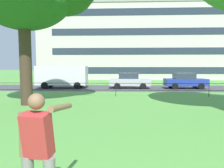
{
  "coord_description": "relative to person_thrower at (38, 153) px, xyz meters",
  "views": [
    {
      "loc": [
        0.39,
        -0.54,
        2.13
      ],
      "look_at": [
        -0.01,
        8.22,
        1.4
      ],
      "focal_mm": 32.99,
      "sensor_mm": 36.0,
      "label": 1
    }
  ],
  "objects": [
    {
      "name": "street_strip",
      "position": [
        0.73,
        18.27,
        -0.96
      ],
      "size": [
        80.0,
        6.45,
        0.01
      ],
      "primitive_type": "cube",
      "color": "#424247",
      "rests_on": "ground"
    },
    {
      "name": "park_fence",
      "position": [
        0.73,
        12.23,
        -0.29
      ],
      "size": [
        39.97,
        0.04,
        1.0
      ],
      "color": "black",
      "rests_on": "ground"
    },
    {
      "name": "person_thrower",
      "position": [
        0.0,
        0.0,
        0.0
      ],
      "size": [
        0.6,
        0.77,
        1.79
      ],
      "color": "slate",
      "rests_on": "ground"
    },
    {
      "name": "panel_van_center",
      "position": [
        -4.85,
        17.97,
        0.3
      ],
      "size": [
        5.04,
        2.19,
        2.24
      ],
      "color": "white",
      "rests_on": "ground"
    },
    {
      "name": "car_silver_right",
      "position": [
        1.96,
        17.97,
        -0.19
      ],
      "size": [
        4.04,
        1.88,
        1.54
      ],
      "color": "#B7BABF",
      "rests_on": "ground"
    },
    {
      "name": "car_blue_left",
      "position": [
        7.41,
        17.91,
        -0.19
      ],
      "size": [
        4.03,
        1.87,
        1.54
      ],
      "color": "#233899",
      "rests_on": "ground"
    },
    {
      "name": "apartment_building_background",
      "position": [
        4.27,
        38.16,
        5.53
      ],
      "size": [
        35.05,
        13.81,
        12.98
      ],
      "color": "beige",
      "rests_on": "ground"
    }
  ]
}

